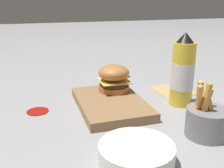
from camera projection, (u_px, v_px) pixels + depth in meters
ground_plane at (111, 107)px, 0.82m from camera, size 6.00×6.00×0.00m
serving_board at (112, 103)px, 0.82m from camera, size 0.29×0.20×0.03m
burger at (114, 78)px, 0.88m from camera, size 0.10×0.10×0.09m
ketchup_bottle at (182, 73)px, 0.82m from camera, size 0.07×0.07×0.23m
fries_basket at (207, 121)px, 0.64m from camera, size 0.10×0.10×0.14m
side_bowl at (136, 154)px, 0.54m from camera, size 0.16×0.16×0.04m
spoon at (124, 77)px, 1.12m from camera, size 0.13×0.12×0.01m
ketchup_puddle at (38, 111)px, 0.79m from camera, size 0.07×0.07×0.00m
parchment_square at (174, 90)px, 0.97m from camera, size 0.15×0.15×0.00m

